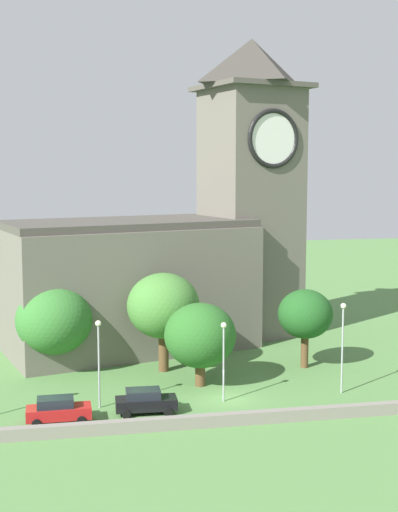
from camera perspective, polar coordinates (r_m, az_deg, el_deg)
The scene contains 12 objects.
ground_plane at distance 70.63m, azimuth -0.59°, elevation -7.50°, with size 200.00×200.00×0.00m, color #517F42.
church at distance 72.59m, azimuth -1.61°, elevation 0.94°, with size 32.31×18.73×30.85m.
quay_barrier at distance 51.27m, azimuth 3.79°, elevation -12.68°, with size 40.68×0.70×0.85m, color gray.
car_red at distance 52.19m, azimuth -11.11°, elevation -11.87°, with size 4.48×2.07×1.81m.
car_black at distance 53.25m, azimuth -4.27°, elevation -11.39°, with size 4.50×2.27×1.78m.
streetlamp_west_mid at distance 53.78m, azimuth -7.95°, elevation -7.32°, with size 0.44×0.44×6.59m.
streetlamp_central at distance 54.75m, azimuth 1.96°, elevation -7.28°, with size 0.44×0.44×6.14m.
streetlamp_east_mid at distance 57.71m, azimuth 11.31°, elevation -6.04°, with size 0.44×0.44×7.22m.
tree_by_tower at distance 58.56m, azimuth 0.09°, elevation -6.32°, with size 5.85×5.85×6.84m.
tree_churchyard at distance 64.47m, azimuth 8.41°, elevation -4.60°, with size 4.85×4.85×7.03m.
tree_riverside_east at distance 62.55m, azimuth -2.84°, elevation -3.99°, with size 6.32×6.32×8.66m.
tree_riverside_west at distance 63.77m, azimuth -11.40°, elevation -5.02°, with size 6.61×6.61×7.55m.
Camera 1 is at (-12.65, -52.20, 17.68)m, focal length 50.51 mm.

